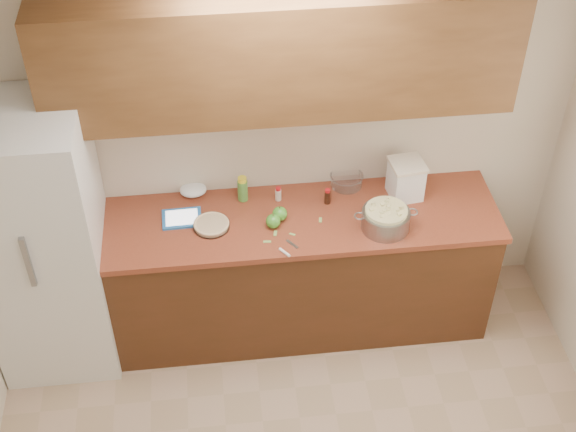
{
  "coord_description": "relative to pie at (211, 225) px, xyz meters",
  "views": [
    {
      "loc": [
        -0.4,
        -2.15,
        4.14
      ],
      "look_at": [
        0.02,
        1.43,
        0.98
      ],
      "focal_mm": 50.0,
      "sensor_mm": 36.0,
      "label": 1
    }
  ],
  "objects": [
    {
      "name": "apple_left",
      "position": [
        0.37,
        -0.04,
        0.03
      ],
      "size": [
        0.09,
        0.09,
        0.1
      ],
      "color": "#428E29",
      "rests_on": "counter_run"
    },
    {
      "name": "pie",
      "position": [
        0.0,
        0.0,
        0.0
      ],
      "size": [
        0.22,
        0.22,
        0.04
      ],
      "rotation": [
        0.0,
        0.0,
        -0.2
      ],
      "color": "silver",
      "rests_on": "counter_run"
    },
    {
      "name": "room_shell",
      "position": [
        0.44,
        -1.44,
        0.36
      ],
      "size": [
        3.6,
        3.6,
        3.6
      ],
      "color": "tan",
      "rests_on": "ground"
    },
    {
      "name": "peel_a",
      "position": [
        0.66,
        -0.01,
        -0.02
      ],
      "size": [
        0.03,
        0.05,
        0.0
      ],
      "primitive_type": "cube",
      "rotation": [
        0.0,
        0.0,
        -1.76
      ],
      "color": "#8DB055",
      "rests_on": "counter_run"
    },
    {
      "name": "upper_cabinets",
      "position": [
        0.44,
        0.19,
        1.01
      ],
      "size": [
        2.6,
        0.34,
        0.7
      ],
      "primitive_type": "cube",
      "color": "brown",
      "rests_on": "room_shell"
    },
    {
      "name": "apple_center",
      "position": [
        0.41,
        0.02,
        0.03
      ],
      "size": [
        0.09,
        0.09,
        0.1
      ],
      "color": "#428E29",
      "rests_on": "counter_run"
    },
    {
      "name": "vanilla_bottle",
      "position": [
        0.72,
        0.14,
        0.03
      ],
      "size": [
        0.04,
        0.04,
        0.11
      ],
      "rotation": [
        0.0,
        0.0,
        0.03
      ],
      "color": "black",
      "rests_on": "counter_run"
    },
    {
      "name": "cinnamon_shaker",
      "position": [
        0.43,
        0.21,
        0.03
      ],
      "size": [
        0.04,
        0.04,
        0.09
      ],
      "rotation": [
        0.0,
        0.0,
        0.38
      ],
      "color": "beige",
      "rests_on": "counter_run"
    },
    {
      "name": "fridge",
      "position": [
        -1.0,
        -0.0,
        -0.04
      ],
      "size": [
        0.7,
        0.7,
        1.8
      ],
      "primitive_type": "cube",
      "color": "silver",
      "rests_on": "ground"
    },
    {
      "name": "colander",
      "position": [
        1.03,
        -0.12,
        0.05
      ],
      "size": [
        0.39,
        0.29,
        0.14
      ],
      "rotation": [
        0.0,
        0.0,
        0.3
      ],
      "color": "gray",
      "rests_on": "counter_run"
    },
    {
      "name": "tablet",
      "position": [
        -0.18,
        0.09,
        -0.01
      ],
      "size": [
        0.24,
        0.19,
        0.02
      ],
      "rotation": [
        0.0,
        0.0,
        0.02
      ],
      "color": "#2568B2",
      "rests_on": "counter_run"
    },
    {
      "name": "peel_d",
      "position": [
        0.37,
        -0.1,
        -0.02
      ],
      "size": [
        0.03,
        0.05,
        0.0
      ],
      "primitive_type": "cube",
      "rotation": [
        0.0,
        0.0,
        -1.77
      ],
      "color": "#8DB055",
      "rests_on": "counter_run"
    },
    {
      "name": "paring_knife",
      "position": [
        0.42,
        -0.27,
        -0.01
      ],
      "size": [
        0.12,
        0.15,
        0.02
      ],
      "rotation": [
        0.0,
        0.0,
        0.63
      ],
      "color": "gray",
      "rests_on": "counter_run"
    },
    {
      "name": "counter_run",
      "position": [
        0.44,
        0.03,
        -0.48
      ],
      "size": [
        2.64,
        0.68,
        0.92
      ],
      "color": "#492614",
      "rests_on": "ground"
    },
    {
      "name": "paper_towel",
      "position": [
        -0.1,
        0.33,
        0.02
      ],
      "size": [
        0.2,
        0.17,
        0.07
      ],
      "primitive_type": "ellipsoid",
      "rotation": [
        0.0,
        0.0,
        -0.24
      ],
      "color": "white",
      "rests_on": "counter_run"
    },
    {
      "name": "flour_canister",
      "position": [
        1.22,
        0.17,
        0.11
      ],
      "size": [
        0.23,
        0.23,
        0.25
      ],
      "rotation": [
        0.0,
        0.0,
        0.12
      ],
      "color": "white",
      "rests_on": "counter_run"
    },
    {
      "name": "peel_c",
      "position": [
        0.47,
        -0.12,
        -0.02
      ],
      "size": [
        0.04,
        0.03,
        0.0
      ],
      "primitive_type": "cube",
      "rotation": [
        0.0,
        0.0,
        -0.51
      ],
      "color": "#8DB055",
      "rests_on": "counter_run"
    },
    {
      "name": "lemon_bottle",
      "position": [
        0.21,
        0.24,
        0.06
      ],
      "size": [
        0.06,
        0.06,
        0.17
      ],
      "rotation": [
        0.0,
        0.0,
        0.09
      ],
      "color": "#4C8C38",
      "rests_on": "counter_run"
    },
    {
      "name": "peel_b",
      "position": [
        0.32,
        -0.17,
        -0.02
      ],
      "size": [
        0.05,
        0.02,
        0.0
      ],
      "primitive_type": "cube",
      "rotation": [
        0.0,
        0.0,
        -0.09
      ],
      "color": "#8DB055",
      "rests_on": "counter_run"
    },
    {
      "name": "mixing_bowl",
      "position": [
        0.87,
        0.31,
        0.02
      ],
      "size": [
        0.21,
        0.21,
        0.08
      ],
      "rotation": [
        0.0,
        0.0,
        0.24
      ],
      "color": "silver",
      "rests_on": "counter_run"
    }
  ]
}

